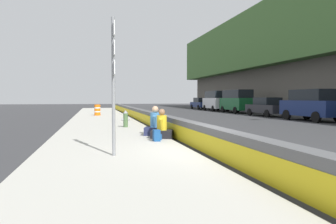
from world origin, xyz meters
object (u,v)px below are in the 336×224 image
backpack (157,136)px  construction_barrel (97,110)px  fire_hydrant (126,119)px  parked_car_third (312,105)px  parked_car_farther (201,103)px  parked_car_fourth (267,107)px  seated_person_middle (155,126)px  route_sign_post (114,76)px  parked_car_midline (237,101)px  seated_person_foreground (162,129)px  parked_car_far (216,100)px

backpack → construction_barrel: bearing=6.3°
fire_hydrant → parked_car_third: (3.08, -13.71, 0.60)m
parked_car_third → parked_car_farther: size_ratio=1.07×
fire_hydrant → parked_car_fourth: 16.36m
parked_car_third → seated_person_middle: bearing=117.9°
route_sign_post → parked_car_fourth: size_ratio=0.79×
route_sign_post → parked_car_midline: (23.32, -15.01, -0.88)m
seated_person_foreground → parked_car_third: (7.75, -12.81, 0.70)m
seated_person_foreground → parked_car_fourth: 18.69m
construction_barrel → parked_car_fourth: size_ratio=0.21×
parked_car_fourth → parked_car_far: (12.02, -0.03, 0.49)m
route_sign_post → fire_hydrant: route_sign_post is taller
fire_hydrant → parked_car_midline: (15.44, -13.92, 0.77)m
backpack → parked_car_fourth: parked_car_fourth is taller
seated_person_middle → parked_car_farther: size_ratio=0.26×
seated_person_middle → fire_hydrant: bearing=12.6°
backpack → parked_car_third: parked_car_third is taller
construction_barrel → parked_car_midline: (4.11, -15.22, 0.73)m
fire_hydrant → parked_car_farther: 30.70m
route_sign_post → parked_car_far: 32.44m
route_sign_post → parked_car_far: size_ratio=0.70×
seated_person_foreground → parked_car_fourth: size_ratio=0.24×
construction_barrel → parked_car_farther: bearing=-43.6°
seated_person_foreground → parked_car_far: bearing=-26.5°
parked_car_far → parked_car_farther: size_ratio=1.14×
seated_person_foreground → parked_car_third: parked_car_third is taller
construction_barrel → parked_car_fourth: bearing=-99.0°
construction_barrel → parked_car_fourth: 15.17m
backpack → parked_car_midline: size_ratio=0.08×
construction_barrel → parked_car_third: size_ratio=0.20×
parked_car_midline → parked_car_third: bearing=179.0°
seated_person_middle → parked_car_fourth: (12.68, -12.85, 0.35)m
parked_car_third → parked_car_farther: bearing=-0.5°
seated_person_foreground → seated_person_middle: seated_person_middle is taller
seated_person_foreground → backpack: bearing=155.9°
construction_barrel → parked_car_third: bearing=-118.8°
parked_car_far → seated_person_foreground: bearing=153.5°
seated_person_middle → parked_car_fourth: size_ratio=0.26×
seated_person_middle → backpack: (-1.74, 0.29, -0.18)m
fire_hydrant → construction_barrel: construction_barrel is taller
seated_person_foreground → parked_car_farther: parked_car_farther is taller
fire_hydrant → seated_person_middle: seated_person_middle is taller
fire_hydrant → construction_barrel: 11.41m
seated_person_foreground → construction_barrel: size_ratio=1.16×
parked_car_far → route_sign_post: bearing=152.8°
route_sign_post → parked_car_third: size_ratio=0.74×
parked_car_midline → parked_car_farther: 11.92m
parked_car_fourth → backpack: bearing=137.7°
parked_car_far → parked_car_third: bearing=180.0°
seated_person_foreground → parked_car_third: 14.99m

